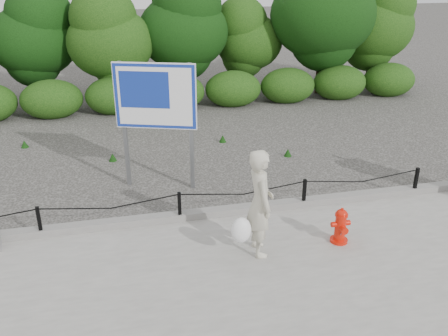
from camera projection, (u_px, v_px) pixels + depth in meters
ground at (180, 224)px, 9.06m from camera, size 90.00×90.00×0.00m
sidewalk at (199, 287)px, 7.25m from camera, size 14.00×4.00×0.08m
curb at (180, 216)px, 9.04m from camera, size 14.00×0.22×0.14m
chain_barrier at (179, 203)px, 8.87m from camera, size 10.06×0.06×0.60m
treeline at (170, 26)px, 16.16m from camera, size 20.40×3.72×5.20m
fire_hydrant at (341, 226)px, 8.22m from camera, size 0.34×0.35×0.66m
pedestrian at (259, 205)px, 7.70m from camera, size 0.75×0.69×1.85m
advertising_sign at (155, 102)px, 9.78m from camera, size 1.64×0.66×2.76m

